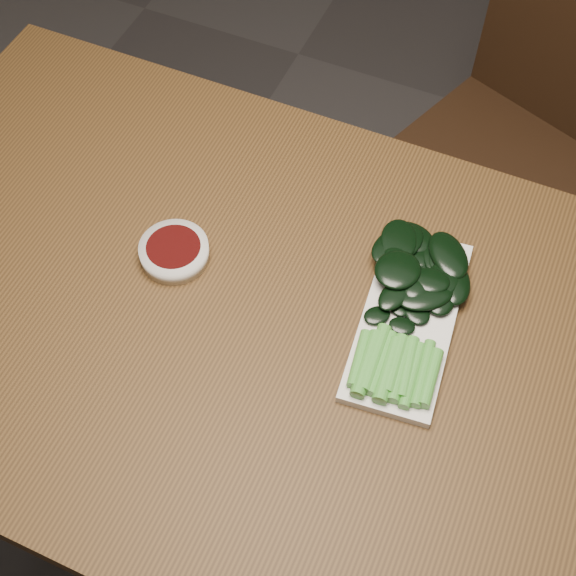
{
  "coord_description": "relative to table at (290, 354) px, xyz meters",
  "views": [
    {
      "loc": [
        0.22,
        -0.51,
        1.71
      ],
      "look_at": [
        -0.03,
        0.06,
        0.76
      ],
      "focal_mm": 50.0,
      "sensor_mm": 36.0,
      "label": 1
    }
  ],
  "objects": [
    {
      "name": "ground",
      "position": [
        0.0,
        0.0,
        -0.68
      ],
      "size": [
        6.0,
        6.0,
        0.0
      ],
      "primitive_type": "plane",
      "color": "#322F2F",
      "rests_on": "ground"
    },
    {
      "name": "table",
      "position": [
        0.0,
        0.0,
        0.0
      ],
      "size": [
        1.4,
        0.8,
        0.75
      ],
      "color": "#442C13",
      "rests_on": "ground"
    },
    {
      "name": "sauce_bowl",
      "position": [
        -0.2,
        0.04,
        0.09
      ],
      "size": [
        0.1,
        0.1,
        0.03
      ],
      "color": "silver",
      "rests_on": "table"
    },
    {
      "name": "chair_far",
      "position": [
        0.18,
        0.79,
        -0.19
      ],
      "size": [
        0.49,
        0.49,
        0.89
      ],
      "rotation": [
        0.0,
        0.0,
        -0.37
      ],
      "color": "black",
      "rests_on": "ground"
    },
    {
      "name": "serving_plate",
      "position": [
        0.15,
        0.08,
        0.08
      ],
      "size": [
        0.16,
        0.31,
        0.01
      ],
      "rotation": [
        0.0,
        0.0,
        0.1
      ],
      "color": "silver",
      "rests_on": "table"
    },
    {
      "name": "gai_lan",
      "position": [
        0.14,
        0.09,
        0.1
      ],
      "size": [
        0.18,
        0.31,
        0.03
      ],
      "color": "#479834",
      "rests_on": "serving_plate"
    }
  ]
}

